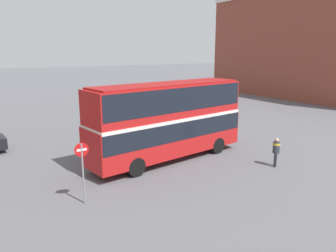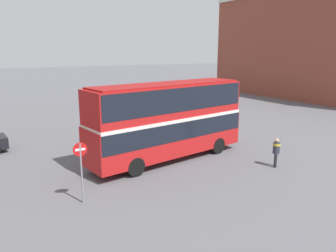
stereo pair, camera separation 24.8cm
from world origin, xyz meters
TOP-DOWN VIEW (x-y plane):
  - ground_plane at (0.00, 0.00)m, footprint 240.00×240.00m
  - building_row_right at (29.86, 13.78)m, footprint 8.53×29.52m
  - double_decker_bus at (-0.90, -0.34)m, footprint 10.70×3.99m
  - pedestrian_foreground at (3.86, -4.67)m, footprint 0.59×0.59m
  - parked_car_kerb_near at (10.98, 16.08)m, footprint 4.63×1.87m
  - parked_car_kerb_far at (8.40, 10.63)m, footprint 4.80×2.16m
  - no_entry_sign at (-7.21, -3.61)m, footprint 0.63×0.08m

SIDE VIEW (x-z plane):
  - ground_plane at x=0.00m, z-range 0.00..0.00m
  - parked_car_kerb_far at x=8.40m, z-range 0.02..1.50m
  - parked_car_kerb_near at x=10.98m, z-range 0.01..1.56m
  - pedestrian_foreground at x=3.86m, z-range 0.19..1.91m
  - no_entry_sign at x=-7.21m, z-range 0.47..3.29m
  - double_decker_bus at x=-0.90m, z-range 0.35..5.13m
  - building_row_right at x=29.86m, z-range 0.01..14.81m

